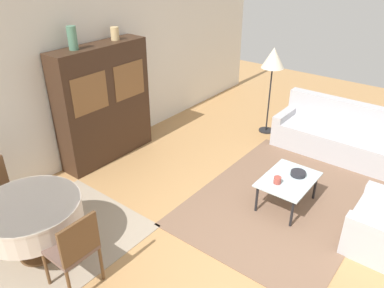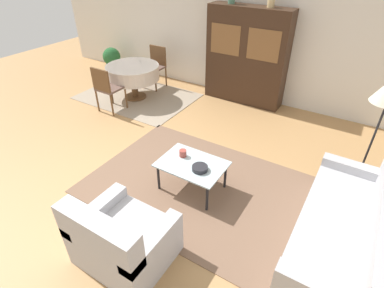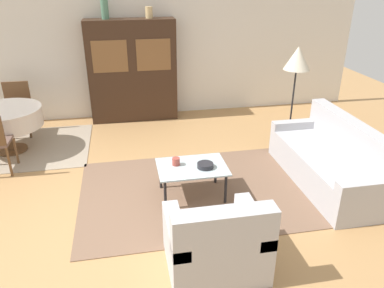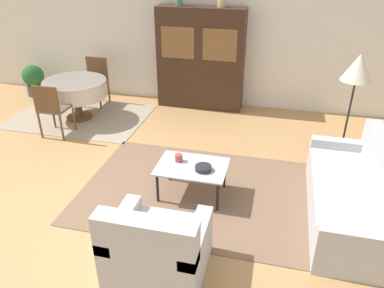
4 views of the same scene
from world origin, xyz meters
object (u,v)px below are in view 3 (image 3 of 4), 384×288
(floor_lamp, at_px, (297,61))
(bowl, at_px, (205,165))
(coffee_table, at_px, (192,169))
(vase_short, at_px, (149,12))
(vase_tall, at_px, (105,9))
(dining_chair_far, at_px, (17,105))
(display_cabinet, at_px, (133,71))
(dining_table, at_px, (5,118))
(armchair, at_px, (216,243))
(couch, at_px, (331,162))
(cup, at_px, (176,161))

(floor_lamp, height_order, bowl, floor_lamp)
(coffee_table, distance_m, bowl, 0.19)
(floor_lamp, bearing_deg, vase_short, 142.03)
(vase_tall, bearing_deg, dining_chair_far, -167.40)
(coffee_table, distance_m, vase_tall, 3.62)
(display_cabinet, relative_size, dining_table, 1.70)
(armchair, relative_size, coffee_table, 1.06)
(couch, distance_m, dining_table, 4.99)
(dining_table, relative_size, cup, 11.36)
(dining_chair_far, bearing_deg, cup, 133.63)
(dining_table, bearing_deg, floor_lamp, -6.64)
(bowl, bearing_deg, cup, 158.54)
(dining_chair_far, xyz_separation_m, vase_tall, (1.67, 0.37, 1.54))
(couch, xyz_separation_m, display_cabinet, (-2.53, 3.04, 0.65))
(armchair, bearing_deg, floor_lamp, 53.92)
(dining_chair_far, xyz_separation_m, vase_short, (2.45, 0.37, 1.48))
(armchair, height_order, vase_tall, vase_tall)
(couch, xyz_separation_m, cup, (-2.15, 0.08, 0.17))
(cup, xyz_separation_m, bowl, (0.35, -0.14, -0.02))
(bowl, bearing_deg, vase_tall, 110.42)
(dining_table, bearing_deg, couch, -22.29)
(couch, height_order, floor_lamp, floor_lamp)
(display_cabinet, height_order, vase_short, vase_short)
(coffee_table, height_order, vase_short, vase_short)
(vase_short, bearing_deg, display_cabinet, -179.85)
(cup, xyz_separation_m, vase_tall, (-0.80, 2.96, 1.60))
(dining_table, height_order, vase_tall, vase_tall)
(dining_table, bearing_deg, coffee_table, -35.28)
(dining_table, distance_m, vase_short, 3.06)
(armchair, height_order, bowl, armchair)
(armchair, height_order, display_cabinet, display_cabinet)
(coffee_table, xyz_separation_m, cup, (-0.19, 0.08, 0.09))
(bowl, distance_m, vase_tall, 3.68)
(vase_tall, bearing_deg, coffee_table, -71.86)
(vase_tall, distance_m, vase_short, 0.78)
(couch, xyz_separation_m, vase_tall, (-2.95, 3.04, 1.77))
(couch, relative_size, display_cabinet, 1.07)
(armchair, height_order, dining_chair_far, dining_chair_far)
(display_cabinet, height_order, dining_chair_far, display_cabinet)
(floor_lamp, bearing_deg, cup, -149.36)
(floor_lamp, relative_size, cup, 16.51)
(coffee_table, bearing_deg, floor_lamp, 34.62)
(dining_chair_far, distance_m, floor_lamp, 4.87)
(couch, distance_m, armchair, 2.39)
(cup, height_order, vase_tall, vase_tall)
(couch, distance_m, bowl, 1.80)
(coffee_table, xyz_separation_m, vase_tall, (-0.99, 3.04, 1.69))
(couch, height_order, bowl, couch)
(bowl, bearing_deg, dining_chair_far, 135.97)
(bowl, xyz_separation_m, vase_short, (-0.37, 3.10, 1.55))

